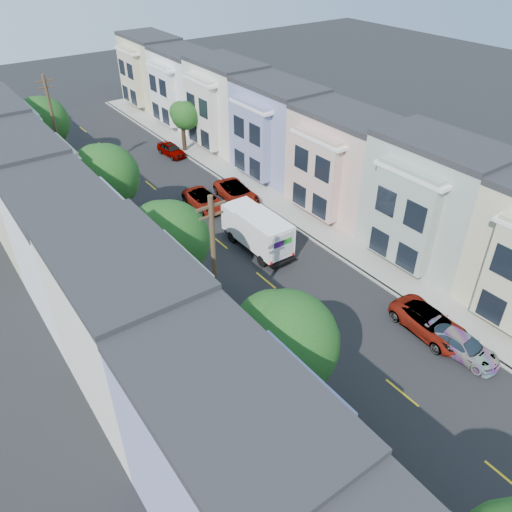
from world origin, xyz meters
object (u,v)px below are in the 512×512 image
(lead_sedan, at_px, (204,200))
(parked_right_d, at_px, (171,150))
(tree_d, at_px, (105,177))
(parked_left_c, at_px, (243,339))
(tree_far_r, at_px, (185,116))
(utility_pole_far, at_px, (57,134))
(tree_c, at_px, (169,240))
(utility_pole_near, at_px, (215,282))
(parked_right_b, at_px, (430,323))
(parked_left_b, at_px, (357,455))
(fedex_truck, at_px, (257,230))
(parked_right_a, at_px, (462,346))
(parked_left_d, at_px, (157,252))
(tree_b, at_px, (284,344))
(parked_right_c, at_px, (237,193))
(tree_e, at_px, (42,122))

(lead_sedan, xyz_separation_m, parked_right_d, (2.94, 11.62, -0.01))
(tree_d, distance_m, parked_left_c, 15.94)
(tree_far_r, height_order, utility_pole_far, utility_pole_far)
(tree_c, distance_m, utility_pole_near, 5.14)
(parked_right_b, bearing_deg, parked_left_c, 154.49)
(tree_d, relative_size, utility_pole_far, 0.77)
(parked_left_b, xyz_separation_m, parked_left_c, (0.00, 9.15, 0.03))
(fedex_truck, relative_size, parked_right_a, 1.47)
(lead_sedan, bearing_deg, fedex_truck, -90.47)
(utility_pole_far, distance_m, parked_left_b, 35.82)
(parked_left_d, bearing_deg, fedex_truck, -26.66)
(utility_pole_far, relative_size, lead_sedan, 2.12)
(parked_left_b, distance_m, parked_right_d, 37.91)
(tree_b, distance_m, parked_right_a, 12.38)
(utility_pole_near, distance_m, lead_sedan, 18.12)
(tree_b, xyz_separation_m, fedex_truck, (8.18, 13.36, -3.72))
(utility_pole_far, xyz_separation_m, parked_left_b, (1.40, -35.51, -4.53))
(parked_left_c, xyz_separation_m, parked_right_c, (9.80, 15.26, 0.08))
(tree_d, relative_size, parked_right_c, 1.47)
(tree_e, xyz_separation_m, parked_right_a, (11.20, -38.41, -4.27))
(tree_c, height_order, tree_far_r, tree_c)
(tree_b, bearing_deg, parked_left_b, -69.61)
(tree_c, xyz_separation_m, tree_far_r, (13.20, 22.24, -1.35))
(tree_c, height_order, tree_e, tree_c)
(tree_c, distance_m, parked_right_d, 25.05)
(tree_b, height_order, utility_pole_far, utility_pole_far)
(tree_c, xyz_separation_m, parked_right_b, (11.20, -10.94, -4.34))
(tree_far_r, height_order, parked_left_c, tree_far_r)
(parked_left_c, bearing_deg, tree_b, -106.48)
(utility_pole_near, bearing_deg, tree_e, 90.00)
(lead_sedan, distance_m, parked_right_c, 3.00)
(parked_left_d, distance_m, parked_right_a, 21.04)
(utility_pole_far, distance_m, parked_left_d, 16.11)
(tree_b, xyz_separation_m, parked_left_c, (1.40, 5.38, -4.72))
(fedex_truck, bearing_deg, tree_d, 138.86)
(tree_d, bearing_deg, tree_c, -90.00)
(fedex_truck, bearing_deg, parked_right_a, -78.89)
(utility_pole_far, height_order, parked_right_a, utility_pole_far)
(tree_b, relative_size, utility_pole_near, 0.77)
(tree_d, height_order, fedex_truck, tree_d)
(fedex_truck, bearing_deg, parked_left_d, 156.52)
(tree_e, height_order, lead_sedan, tree_e)
(lead_sedan, bearing_deg, parked_left_b, -105.21)
(tree_e, relative_size, parked_left_c, 1.85)
(utility_pole_far, distance_m, fedex_truck, 20.42)
(lead_sedan, bearing_deg, tree_far_r, 67.58)
(parked_left_b, bearing_deg, utility_pole_near, 98.26)
(parked_left_b, xyz_separation_m, parked_right_d, (9.80, 36.63, 0.03))
(tree_c, height_order, parked_left_d, tree_c)
(fedex_truck, relative_size, parked_right_b, 1.21)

